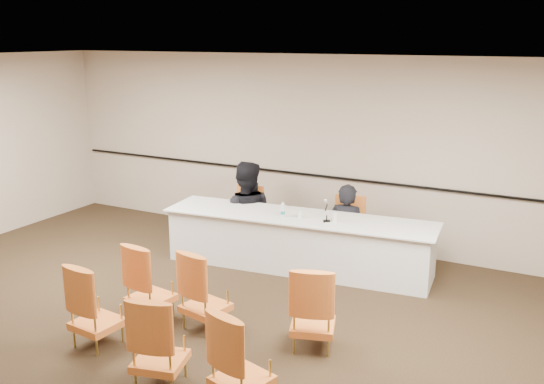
{
  "coord_description": "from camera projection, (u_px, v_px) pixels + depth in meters",
  "views": [
    {
      "loc": [
        3.64,
        -4.75,
        3.28
      ],
      "look_at": [
        -0.22,
        2.6,
        1.12
      ],
      "focal_mm": 40.0,
      "sensor_mm": 36.0,
      "label": 1
    }
  ],
  "objects": [
    {
      "name": "floor",
      "position": [
        178.0,
        349.0,
        6.53
      ],
      "size": [
        10.0,
        10.0,
        0.0
      ],
      "primitive_type": "plane",
      "color": "black",
      "rests_on": "ground"
    },
    {
      "name": "ceiling",
      "position": [
        165.0,
        65.0,
        5.78
      ],
      "size": [
        10.0,
        10.0,
        0.0
      ],
      "primitive_type": "plane",
      "rotation": [
        3.14,
        0.0,
        0.0
      ],
      "color": "white",
      "rests_on": "ground"
    },
    {
      "name": "wall_back",
      "position": [
        325.0,
        151.0,
        9.58
      ],
      "size": [
        10.0,
        0.04,
        3.0
      ],
      "primitive_type": "cube",
      "color": "tan",
      "rests_on": "ground"
    },
    {
      "name": "wall_rail",
      "position": [
        324.0,
        176.0,
        9.65
      ],
      "size": [
        9.8,
        0.04,
        0.03
      ],
      "primitive_type": "cube",
      "color": "black",
      "rests_on": "wall_back"
    },
    {
      "name": "panel_table",
      "position": [
        298.0,
        242.0,
        8.71
      ],
      "size": [
        3.99,
        1.31,
        0.78
      ],
      "primitive_type": null,
      "rotation": [
        0.0,
        0.0,
        0.1
      ],
      "color": "silver",
      "rests_on": "ground"
    },
    {
      "name": "panelist_main",
      "position": [
        346.0,
        236.0,
        9.03
      ],
      "size": [
        0.6,
        0.41,
        1.6
      ],
      "primitive_type": "imported",
      "rotation": [
        0.0,
        0.0,
        3.19
      ],
      "color": "black",
      "rests_on": "ground"
    },
    {
      "name": "panelist_main_chair",
      "position": [
        346.0,
        230.0,
        9.0
      ],
      "size": [
        0.55,
        0.55,
        0.95
      ],
      "primitive_type": null,
      "rotation": [
        0.0,
        0.0,
        0.1
      ],
      "color": "#BE6A22",
      "rests_on": "ground"
    },
    {
      "name": "panelist_second",
      "position": [
        245.0,
        220.0,
        9.6
      ],
      "size": [
        1.13,
        1.01,
        1.9
      ],
      "primitive_type": "imported",
      "rotation": [
        0.0,
        0.0,
        3.52
      ],
      "color": "black",
      "rests_on": "ground"
    },
    {
      "name": "panelist_second_chair",
      "position": [
        245.0,
        218.0,
        9.59
      ],
      "size": [
        0.55,
        0.55,
        0.95
      ],
      "primitive_type": null,
      "rotation": [
        0.0,
        0.0,
        0.1
      ],
      "color": "#BE6A22",
      "rests_on": "ground"
    },
    {
      "name": "papers",
      "position": [
        329.0,
        220.0,
        8.4
      ],
      "size": [
        0.31,
        0.24,
        0.0
      ],
      "primitive_type": "cube",
      "rotation": [
        0.0,
        0.0,
        -0.05
      ],
      "color": "silver",
      "rests_on": "panel_table"
    },
    {
      "name": "microphone",
      "position": [
        327.0,
        211.0,
        8.31
      ],
      "size": [
        0.19,
        0.24,
        0.3
      ],
      "primitive_type": null,
      "rotation": [
        0.0,
        0.0,
        0.5
      ],
      "color": "black",
      "rests_on": "panel_table"
    },
    {
      "name": "water_bottle",
      "position": [
        283.0,
        209.0,
        8.56
      ],
      "size": [
        0.08,
        0.08,
        0.21
      ],
      "primitive_type": null,
      "rotation": [
        0.0,
        0.0,
        -0.28
      ],
      "color": "teal",
      "rests_on": "panel_table"
    },
    {
      "name": "drinking_glass",
      "position": [
        300.0,
        214.0,
        8.52
      ],
      "size": [
        0.09,
        0.09,
        0.1
      ],
      "primitive_type": "cylinder",
      "rotation": [
        0.0,
        0.0,
        0.44
      ],
      "color": "white",
      "rests_on": "panel_table"
    },
    {
      "name": "coffee_cup",
      "position": [
        335.0,
        217.0,
        8.33
      ],
      "size": [
        0.11,
        0.11,
        0.12
      ],
      "primitive_type": "cylinder",
      "rotation": [
        0.0,
        0.0,
        0.45
      ],
      "color": "silver",
      "rests_on": "panel_table"
    },
    {
      "name": "aud_chair_front_left",
      "position": [
        150.0,
        281.0,
        7.12
      ],
      "size": [
        0.56,
        0.56,
        0.95
      ],
      "primitive_type": null,
      "rotation": [
        0.0,
        0.0,
        -0.13
      ],
      "color": "#BE6A22",
      "rests_on": "ground"
    },
    {
      "name": "aud_chair_front_mid",
      "position": [
        205.0,
        289.0,
        6.89
      ],
      "size": [
        0.59,
        0.59,
        0.95
      ],
      "primitive_type": null,
      "rotation": [
        0.0,
        0.0,
        -0.2
      ],
      "color": "#BE6A22",
      "rests_on": "ground"
    },
    {
      "name": "aud_chair_front_right",
      "position": [
        313.0,
        307.0,
        6.45
      ],
      "size": [
        0.63,
        0.63,
        0.95
      ],
      "primitive_type": null,
      "rotation": [
        0.0,
        0.0,
        0.32
      ],
      "color": "#BE6A22",
      "rests_on": "ground"
    },
    {
      "name": "aud_chair_back_left",
      "position": [
        96.0,
        304.0,
        6.5
      ],
      "size": [
        0.55,
        0.55,
        0.95
      ],
      "primitive_type": null,
      "rotation": [
        0.0,
        0.0,
        -0.1
      ],
      "color": "#BE6A22",
      "rests_on": "ground"
    },
    {
      "name": "aud_chair_back_mid",
      "position": [
        159.0,
        340.0,
        5.75
      ],
      "size": [
        0.61,
        0.61,
        0.95
      ],
      "primitive_type": null,
      "rotation": [
        0.0,
        0.0,
        0.25
      ],
      "color": "#BE6A22",
      "rests_on": "ground"
    },
    {
      "name": "aud_chair_back_right",
      "position": [
        242.0,
        358.0,
        5.42
      ],
      "size": [
        0.61,
        0.61,
        0.95
      ],
      "primitive_type": null,
      "rotation": [
        0.0,
        0.0,
        -0.27
      ],
      "color": "#BE6A22",
      "rests_on": "ground"
    }
  ]
}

